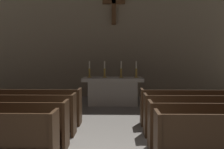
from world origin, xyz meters
TOP-DOWN VIEW (x-y plane):
  - pew_left_row_4 at (-2.72, 2.83)m, footprint 3.86×0.50m
  - pew_right_row_4 at (2.72, 2.83)m, footprint 3.86×0.50m
  - altar at (0.00, 5.70)m, footprint 2.20×0.90m
  - candlestick_outer_left at (-0.85, 5.70)m, footprint 0.16×0.16m
  - candlestick_inner_left at (-0.30, 5.70)m, footprint 0.16×0.16m
  - candlestick_inner_right at (0.30, 5.70)m, footprint 0.16×0.16m
  - candlestick_outer_right at (0.85, 5.70)m, footprint 0.16×0.16m
  - apse_with_cross at (0.00, 7.89)m, footprint 12.43×0.43m

SIDE VIEW (x-z plane):
  - pew_left_row_4 at x=-2.72m, z-range 0.00..0.95m
  - pew_right_row_4 at x=2.72m, z-range 0.00..0.95m
  - altar at x=0.00m, z-range 0.03..1.04m
  - candlestick_outer_left at x=-0.85m, z-range 0.90..1.49m
  - candlestick_inner_left at x=-0.30m, z-range 0.90..1.49m
  - candlestick_inner_right at x=0.30m, z-range 0.90..1.49m
  - candlestick_outer_right at x=0.85m, z-range 0.90..1.49m
  - apse_with_cross at x=0.00m, z-range 0.00..7.04m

